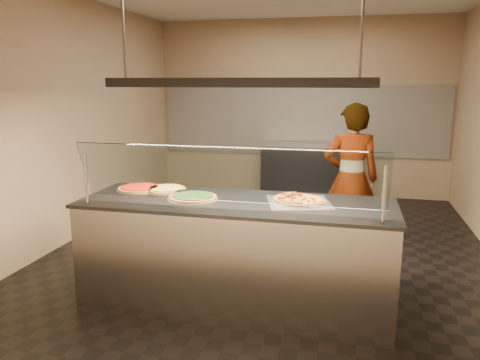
% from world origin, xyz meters
% --- Properties ---
extents(ground, '(5.00, 6.00, 0.02)m').
position_xyz_m(ground, '(0.00, 0.00, -0.01)').
color(ground, black).
rests_on(ground, ground).
extents(wall_back, '(5.00, 0.02, 3.00)m').
position_xyz_m(wall_back, '(0.00, 3.01, 1.50)').
color(wall_back, tan).
rests_on(wall_back, ground).
extents(wall_front, '(5.00, 0.02, 3.00)m').
position_xyz_m(wall_front, '(0.00, -3.01, 1.50)').
color(wall_front, tan).
rests_on(wall_front, ground).
extents(wall_left, '(0.02, 6.00, 3.00)m').
position_xyz_m(wall_left, '(-2.51, 0.00, 1.50)').
color(wall_left, tan).
rests_on(wall_left, ground).
extents(tile_band, '(4.90, 0.02, 1.20)m').
position_xyz_m(tile_band, '(0.00, 2.98, 1.30)').
color(tile_band, silver).
rests_on(tile_band, wall_back).
extents(serving_counter, '(2.76, 0.94, 0.93)m').
position_xyz_m(serving_counter, '(-0.09, -1.31, 0.47)').
color(serving_counter, '#B7B7BC').
rests_on(serving_counter, ground).
extents(sneeze_guard, '(2.52, 0.18, 0.54)m').
position_xyz_m(sneeze_guard, '(-0.09, -1.65, 1.23)').
color(sneeze_guard, '#B7B7BC').
rests_on(sneeze_guard, serving_counter).
extents(perforated_tray, '(0.64, 0.64, 0.01)m').
position_xyz_m(perforated_tray, '(0.45, -1.24, 0.94)').
color(perforated_tray, silver).
rests_on(perforated_tray, serving_counter).
extents(half_pizza_pepperoni, '(0.32, 0.48, 0.05)m').
position_xyz_m(half_pizza_pepperoni, '(0.35, -1.24, 0.96)').
color(half_pizza_pepperoni, brown).
rests_on(half_pizza_pepperoni, perforated_tray).
extents(half_pizza_sausage, '(0.32, 0.48, 0.04)m').
position_xyz_m(half_pizza_sausage, '(0.56, -1.24, 0.96)').
color(half_pizza_sausage, brown).
rests_on(half_pizza_sausage, perforated_tray).
extents(pizza_spinach, '(0.46, 0.46, 0.03)m').
position_xyz_m(pizza_spinach, '(-0.49, -1.32, 0.95)').
color(pizza_spinach, silver).
rests_on(pizza_spinach, serving_counter).
extents(pizza_cheese, '(0.40, 0.40, 0.03)m').
position_xyz_m(pizza_cheese, '(-0.85, -1.06, 0.94)').
color(pizza_cheese, silver).
rests_on(pizza_cheese, serving_counter).
extents(pizza_tomato, '(0.44, 0.44, 0.03)m').
position_xyz_m(pizza_tomato, '(-1.12, -1.08, 0.94)').
color(pizza_tomato, silver).
rests_on(pizza_tomato, serving_counter).
extents(pizza_spatula, '(0.29, 0.17, 0.02)m').
position_xyz_m(pizza_spatula, '(-0.73, -1.15, 0.96)').
color(pizza_spatula, '#B7B7BC').
rests_on(pizza_spatula, pizza_spinach).
extents(prep_table, '(1.49, 0.74, 0.93)m').
position_xyz_m(prep_table, '(0.18, 2.55, 0.47)').
color(prep_table, '#303035').
rests_on(prep_table, ground).
extents(worker, '(0.68, 0.49, 1.73)m').
position_xyz_m(worker, '(0.88, 0.23, 0.87)').
color(worker, '#312E34').
rests_on(worker, ground).
extents(heat_lamp_housing, '(2.30, 0.18, 0.08)m').
position_xyz_m(heat_lamp_housing, '(-0.09, -1.31, 1.95)').
color(heat_lamp_housing, '#303035').
rests_on(heat_lamp_housing, ceiling).
extents(lamp_rod_left, '(0.02, 0.02, 1.01)m').
position_xyz_m(lamp_rod_left, '(-1.09, -1.31, 2.50)').
color(lamp_rod_left, '#B7B7BC').
rests_on(lamp_rod_left, ceiling).
extents(lamp_rod_right, '(0.02, 0.02, 1.01)m').
position_xyz_m(lamp_rod_right, '(0.91, -1.31, 2.50)').
color(lamp_rod_right, '#B7B7BC').
rests_on(lamp_rod_right, ceiling).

